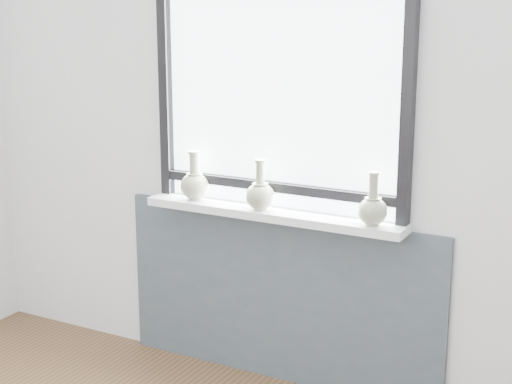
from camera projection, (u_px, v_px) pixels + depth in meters
The scene contains 7 objects.
back_wall at pixel (282, 123), 3.71m from camera, with size 3.60×0.02×2.60m, color silver.
apron_panel at pixel (278, 298), 3.89m from camera, with size 1.70×0.03×0.86m, color #424E56.
windowsill at pixel (272, 214), 3.72m from camera, with size 1.32×0.18×0.04m, color white.
window at pixel (279, 94), 3.64m from camera, with size 1.30×0.06×1.05m.
vase_a at pixel (195, 183), 3.89m from camera, with size 0.14×0.14×0.24m.
vase_b at pixel (260, 194), 3.70m from camera, with size 0.14×0.14×0.24m.
vase_c at pixel (373, 208), 3.44m from camera, with size 0.13×0.13×0.24m.
Camera 1 is at (1.64, -1.49, 1.86)m, focal length 55.00 mm.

